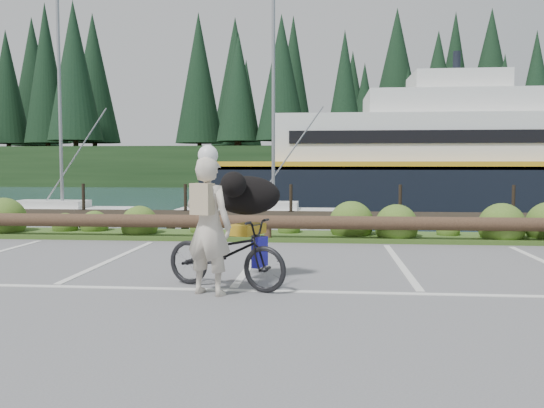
# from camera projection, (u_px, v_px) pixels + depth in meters

# --- Properties ---
(ground) EXTENTS (72.00, 72.00, 0.00)m
(ground) POSITION_uv_depth(u_px,v_px,m) (236.00, 284.00, 8.39)
(ground) COLOR #5E5E61
(harbor_backdrop) EXTENTS (170.00, 160.00, 30.00)m
(harbor_backdrop) POSITION_uv_depth(u_px,v_px,m) (320.00, 176.00, 86.34)
(harbor_backdrop) COLOR #1B3743
(harbor_backdrop) RESTS_ON ground
(vegetation_strip) EXTENTS (34.00, 1.60, 0.10)m
(vegetation_strip) POSITION_uv_depth(u_px,v_px,m) (271.00, 236.00, 13.65)
(vegetation_strip) COLOR #3D5B21
(vegetation_strip) RESTS_ON ground
(log_rail) EXTENTS (32.00, 0.30, 0.60)m
(log_rail) POSITION_uv_depth(u_px,v_px,m) (268.00, 242.00, 12.96)
(log_rail) COLOR #443021
(log_rail) RESTS_ON ground
(bicycle) EXTENTS (2.00, 1.30, 0.99)m
(bicycle) POSITION_uv_depth(u_px,v_px,m) (226.00, 253.00, 8.11)
(bicycle) COLOR black
(bicycle) RESTS_ON ground
(cyclist) EXTENTS (0.79, 0.66, 1.85)m
(cyclist) POSITION_uv_depth(u_px,v_px,m) (209.00, 226.00, 7.69)
(cyclist) COLOR beige
(cyclist) RESTS_ON ground
(dog) EXTENTS (0.82, 1.12, 0.58)m
(dog) POSITION_uv_depth(u_px,v_px,m) (247.00, 195.00, 8.60)
(dog) COLOR black
(dog) RESTS_ON bicycle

